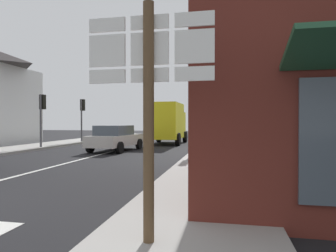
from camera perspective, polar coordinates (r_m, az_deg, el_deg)
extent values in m
plane|color=black|center=(15.61, -12.84, -5.37)|extent=(80.00, 80.00, 0.00)
cube|color=#9E9B96|center=(12.29, 8.83, -6.71)|extent=(2.65, 44.00, 0.14)
cube|color=silver|center=(12.10, -20.65, -7.18)|extent=(0.16, 12.00, 0.01)
cube|color=silver|center=(28.37, -28.49, -1.97)|extent=(4.41, 1.20, 0.70)
cube|color=beige|center=(17.29, -10.00, -2.70)|extent=(2.13, 4.34, 0.60)
cube|color=#47515B|center=(17.05, -10.38, -0.82)|extent=(1.74, 2.24, 0.55)
cylinder|color=black|center=(18.91, -10.54, -3.32)|extent=(0.28, 0.66, 0.64)
cylinder|color=black|center=(18.18, -5.61, -3.47)|extent=(0.28, 0.66, 0.64)
cylinder|color=black|center=(16.56, -14.81, -3.91)|extent=(0.28, 0.66, 0.64)
cylinder|color=black|center=(15.72, -9.34, -4.15)|extent=(0.28, 0.66, 0.64)
cube|color=yellow|center=(21.85, -0.48, 1.00)|extent=(2.23, 3.72, 2.60)
cube|color=yellow|center=(24.30, 0.77, 0.28)|extent=(2.10, 1.32, 2.00)
cube|color=#47515B|center=(24.36, 0.79, 2.16)|extent=(1.76, 0.12, 0.70)
cylinder|color=black|center=(24.52, -1.78, -2.06)|extent=(0.29, 0.90, 0.90)
cylinder|color=black|center=(24.10, 3.32, -2.11)|extent=(0.29, 0.90, 0.90)
cylinder|color=black|center=(21.23, -3.93, -2.50)|extent=(0.29, 0.90, 0.90)
cylinder|color=black|center=(20.75, 1.94, -2.58)|extent=(0.29, 0.90, 0.90)
cylinder|color=brown|center=(3.77, -3.77, -0.37)|extent=(0.14, 0.14, 3.20)
cube|color=white|center=(4.20, -11.69, 18.56)|extent=(0.50, 0.03, 0.18)
cube|color=black|center=(4.22, -11.58, 18.49)|extent=(0.43, 0.01, 0.13)
cube|color=white|center=(4.11, -11.67, 14.05)|extent=(0.50, 0.03, 0.42)
cube|color=black|center=(4.13, -11.57, 13.99)|extent=(0.43, 0.01, 0.32)
cube|color=white|center=(4.05, -11.66, 9.36)|extent=(0.50, 0.03, 0.18)
cube|color=black|center=(4.06, -11.55, 9.32)|extent=(0.43, 0.01, 0.13)
cube|color=white|center=(4.02, -3.60, 19.39)|extent=(0.50, 0.03, 0.18)
cube|color=black|center=(4.04, -3.52, 19.31)|extent=(0.43, 0.01, 0.13)
cube|color=white|center=(3.93, -3.59, 14.69)|extent=(0.50, 0.03, 0.42)
cube|color=black|center=(3.95, -3.52, 14.63)|extent=(0.43, 0.01, 0.32)
cube|color=white|center=(3.86, -3.59, 9.79)|extent=(0.50, 0.03, 0.18)
cube|color=black|center=(3.88, -3.51, 9.74)|extent=(0.43, 0.01, 0.13)
cube|color=white|center=(3.92, 5.14, 19.88)|extent=(0.50, 0.03, 0.18)
cube|color=black|center=(3.94, 5.17, 19.79)|extent=(0.43, 0.01, 0.13)
cube|color=white|center=(3.83, 5.14, 15.07)|extent=(0.50, 0.03, 0.42)
cube|color=black|center=(3.85, 5.17, 15.00)|extent=(0.43, 0.01, 0.32)
cube|color=white|center=(3.76, 5.13, 10.04)|extent=(0.50, 0.03, 0.18)
cube|color=black|center=(3.78, 5.16, 9.99)|extent=(0.43, 0.01, 0.13)
cylinder|color=#47474C|center=(19.61, -23.38, 0.74)|extent=(0.12, 0.12, 3.35)
cube|color=black|center=(19.81, -23.07, 4.29)|extent=(0.30, 0.28, 0.90)
sphere|color=#360303|center=(19.95, -22.85, 5.04)|extent=(0.18, 0.18, 0.18)
sphere|color=orange|center=(19.93, -22.85, 4.24)|extent=(0.18, 0.18, 0.18)
sphere|color=black|center=(19.91, -22.84, 3.44)|extent=(0.18, 0.18, 0.18)
cylinder|color=#47474C|center=(14.79, 5.28, 0.99)|extent=(0.12, 0.12, 3.45)
cube|color=black|center=(15.04, 5.37, 5.85)|extent=(0.30, 0.28, 0.90)
sphere|color=#360303|center=(15.21, 5.43, 6.81)|extent=(0.18, 0.18, 0.18)
sphere|color=orange|center=(15.18, 5.42, 5.76)|extent=(0.18, 0.18, 0.18)
sphere|color=black|center=(15.16, 5.42, 4.71)|extent=(0.18, 0.18, 0.18)
cylinder|color=#47474C|center=(24.04, -16.38, 0.90)|extent=(0.12, 0.12, 3.46)
cube|color=black|center=(24.25, -16.17, 3.92)|extent=(0.30, 0.28, 0.90)
sphere|color=#360303|center=(24.39, -16.02, 4.54)|extent=(0.18, 0.18, 0.18)
sphere|color=orange|center=(24.38, -16.02, 3.88)|extent=(0.18, 0.18, 0.18)
sphere|color=black|center=(24.36, -16.02, 3.22)|extent=(0.18, 0.18, 0.18)
cylinder|color=#47474C|center=(22.53, 7.33, 1.34)|extent=(0.12, 0.12, 3.78)
cube|color=black|center=(22.79, 7.37, 4.95)|extent=(0.30, 0.28, 0.90)
sphere|color=#360303|center=(22.95, 7.39, 5.60)|extent=(0.18, 0.18, 0.18)
sphere|color=orange|center=(22.93, 7.39, 4.90)|extent=(0.18, 0.18, 0.18)
sphere|color=black|center=(22.91, 7.39, 4.21)|extent=(0.18, 0.18, 0.18)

